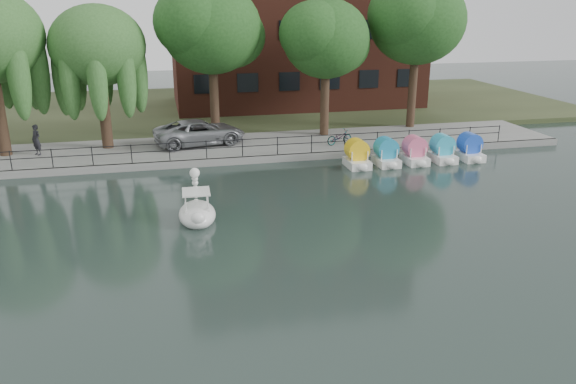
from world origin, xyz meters
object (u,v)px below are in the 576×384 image
object	(u,v)px
minivan	(200,130)
pedestrian	(36,138)
swan_boat	(197,210)
bicycle	(339,136)

from	to	relation	value
minivan	pedestrian	world-z (taller)	pedestrian
pedestrian	swan_boat	size ratio (longest dim) A/B	0.78
bicycle	pedestrian	world-z (taller)	pedestrian
swan_boat	minivan	bearing A→B (deg)	86.90
bicycle	swan_boat	distance (m)	13.36
minivan	pedestrian	xyz separation A→B (m)	(-9.14, -0.39, 0.12)
minivan	bicycle	world-z (taller)	minivan
minivan	bicycle	distance (m)	8.43
minivan	swan_boat	distance (m)	11.56
minivan	swan_boat	size ratio (longest dim) A/B	2.46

